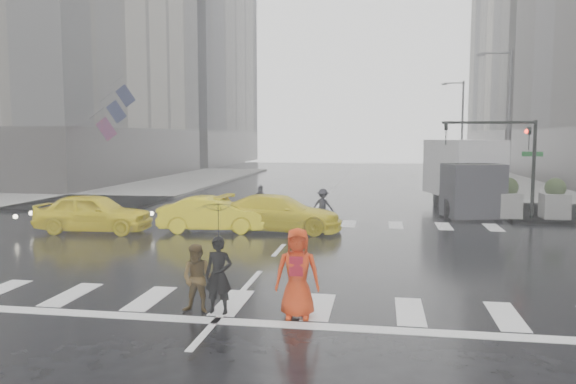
% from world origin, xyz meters
% --- Properties ---
extents(ground, '(120.00, 120.00, 0.00)m').
position_xyz_m(ground, '(0.00, 0.00, 0.00)').
color(ground, black).
rests_on(ground, ground).
extents(sidewalk_nw, '(35.00, 35.00, 0.15)m').
position_xyz_m(sidewalk_nw, '(-19.50, 17.50, 0.07)').
color(sidewalk_nw, gray).
rests_on(sidewalk_nw, ground).
extents(building_nw_far, '(26.05, 26.05, 44.00)m').
position_xyz_m(building_nw_far, '(-29.00, 56.00, 20.19)').
color(building_nw_far, slate).
rests_on(building_nw_far, ground).
extents(road_markings, '(18.00, 48.00, 0.01)m').
position_xyz_m(road_markings, '(0.00, 0.00, 0.01)').
color(road_markings, silver).
rests_on(road_markings, ground).
extents(traffic_signal_pole, '(4.45, 0.42, 4.50)m').
position_xyz_m(traffic_signal_pole, '(9.01, 8.01, 3.22)').
color(traffic_signal_pole, black).
rests_on(traffic_signal_pole, ground).
extents(street_lamp_near, '(2.15, 0.22, 9.00)m').
position_xyz_m(street_lamp_near, '(10.87, 18.00, 4.95)').
color(street_lamp_near, '#59595B').
rests_on(street_lamp_near, ground).
extents(street_lamp_far, '(2.15, 0.22, 9.00)m').
position_xyz_m(street_lamp_far, '(10.87, 38.00, 4.95)').
color(street_lamp_far, '#59595B').
rests_on(street_lamp_far, ground).
extents(planter_west, '(1.10, 1.10, 1.80)m').
position_xyz_m(planter_west, '(7.00, 8.20, 0.98)').
color(planter_west, gray).
rests_on(planter_west, ground).
extents(planter_mid, '(1.10, 1.10, 1.80)m').
position_xyz_m(planter_mid, '(9.00, 8.20, 0.98)').
color(planter_mid, gray).
rests_on(planter_mid, ground).
extents(planter_east, '(1.10, 1.10, 1.80)m').
position_xyz_m(planter_east, '(11.00, 8.20, 0.98)').
color(planter_east, gray).
rests_on(planter_east, ground).
extents(flag_cluster, '(2.87, 3.06, 4.69)m').
position_xyz_m(flag_cluster, '(-15.08, 18.50, 5.64)').
color(flag_cluster, '#59595B').
rests_on(flag_cluster, ground).
extents(pedestrian_black, '(1.01, 1.03, 2.43)m').
position_xyz_m(pedestrian_black, '(-0.08, -6.80, 1.61)').
color(pedestrian_black, black).
rests_on(pedestrian_black, ground).
extents(pedestrian_brown, '(0.76, 0.60, 1.50)m').
position_xyz_m(pedestrian_brown, '(-0.55, -6.80, 0.75)').
color(pedestrian_brown, '#4C391B').
rests_on(pedestrian_brown, ground).
extents(pedestrian_orange, '(1.00, 0.71, 1.91)m').
position_xyz_m(pedestrian_orange, '(1.63, -6.80, 0.96)').
color(pedestrian_orange, red).
rests_on(pedestrian_orange, ground).
extents(pedestrian_far_a, '(1.03, 0.80, 1.54)m').
position_xyz_m(pedestrian_far_a, '(-2.09, 6.85, 0.77)').
color(pedestrian_far_a, black).
rests_on(pedestrian_far_a, ground).
extents(pedestrian_far_b, '(1.07, 0.76, 1.50)m').
position_xyz_m(pedestrian_far_b, '(0.84, 6.19, 0.75)').
color(pedestrian_far_b, black).
rests_on(pedestrian_far_b, ground).
extents(taxi_front, '(4.63, 2.07, 1.55)m').
position_xyz_m(taxi_front, '(-7.87, 2.26, 0.77)').
color(taxi_front, yellow).
rests_on(taxi_front, ground).
extents(taxi_mid, '(4.38, 2.00, 1.39)m').
position_xyz_m(taxi_mid, '(-3.25, 3.14, 0.70)').
color(taxi_mid, yellow).
rests_on(taxi_mid, ground).
extents(taxi_rear, '(4.55, 2.33, 1.45)m').
position_xyz_m(taxi_rear, '(-0.64, 3.68, 0.73)').
color(taxi_rear, yellow).
rests_on(taxi_rear, ground).
extents(box_truck, '(2.54, 6.77, 3.60)m').
position_xyz_m(box_truck, '(7.50, 10.80, 1.92)').
color(box_truck, silver).
rests_on(box_truck, ground).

